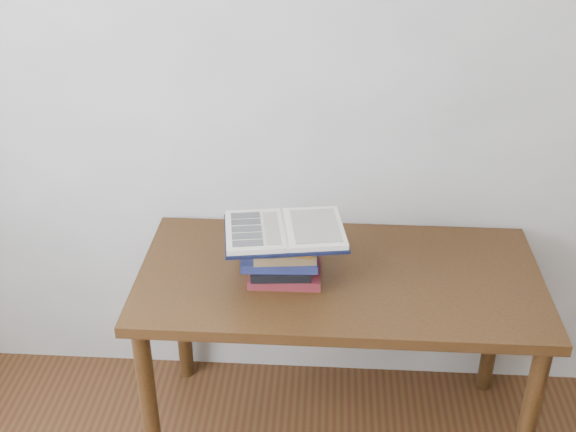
{
  "coord_description": "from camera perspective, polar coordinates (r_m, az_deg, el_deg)",
  "views": [
    {
      "loc": [
        0.07,
        -0.72,
        2.17
      ],
      "look_at": [
        -0.06,
        1.3,
        1.02
      ],
      "focal_mm": 45.0,
      "sensor_mm": 36.0,
      "label": 1
    }
  ],
  "objects": [
    {
      "name": "desk",
      "position": [
        2.59,
        4.03,
        -6.33
      ],
      "size": [
        1.41,
        0.7,
        0.75
      ],
      "color": "#432710",
      "rests_on": "ground"
    },
    {
      "name": "open_book",
      "position": [
        2.37,
        -0.26,
        -1.19
      ],
      "size": [
        0.43,
        0.33,
        0.03
      ],
      "rotation": [
        0.0,
        0.0,
        0.16
      ],
      "color": "black",
      "rests_on": "book_stack"
    },
    {
      "name": "room_shell",
      "position": [
        0.92,
        -6.46,
        -6.88
      ],
      "size": [
        3.54,
        3.54,
        2.62
      ],
      "color": "silver",
      "rests_on": "ground"
    },
    {
      "name": "book_stack",
      "position": [
        2.45,
        -0.38,
        -3.06
      ],
      "size": [
        0.28,
        0.19,
        0.19
      ],
      "color": "maroon",
      "rests_on": "desk"
    }
  ]
}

